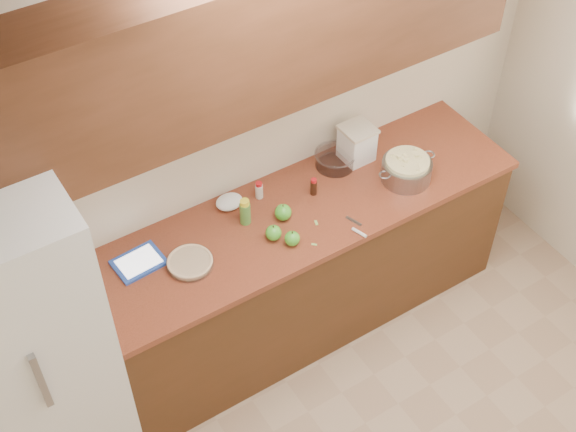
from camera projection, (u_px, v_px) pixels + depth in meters
room_shell at (495, 383)px, 3.03m from camera, size 3.60×3.60×3.60m
counter_run at (287, 273)px, 4.50m from camera, size 2.64×0.68×0.92m
upper_cabinets at (268, 32)px, 3.52m from camera, size 2.60×0.34×0.70m
fridge at (22, 346)px, 3.62m from camera, size 0.70×0.70×1.80m
pie at (190, 263)px, 3.92m from camera, size 0.23×0.23×0.04m
colander at (406, 170)px, 4.32m from camera, size 0.37×0.27×0.14m
flour_canister at (357, 143)px, 4.41m from camera, size 0.18×0.18×0.21m
tablet at (139, 262)px, 3.94m from camera, size 0.25×0.20×0.02m
paring_knife at (358, 231)px, 4.08m from camera, size 0.07×0.18×0.02m
lemon_bottle at (245, 212)px, 4.09m from camera, size 0.06×0.06×0.15m
cinnamon_shaker at (259, 190)px, 4.23m from camera, size 0.04×0.04×0.10m
vanilla_bottle at (314, 187)px, 4.25m from camera, size 0.04×0.04×0.10m
mixing_bowl at (335, 159)px, 4.41m from camera, size 0.23×0.23×0.09m
paper_towel at (229, 202)px, 4.20m from camera, size 0.16×0.14×0.06m
apple_left at (273, 233)px, 4.03m from camera, size 0.08×0.08×0.09m
apple_center at (283, 212)px, 4.13m from camera, size 0.09×0.09×0.10m
apple_front at (292, 238)px, 4.00m from camera, size 0.08×0.08×0.09m
peel_a at (271, 236)px, 4.07m from camera, size 0.03×0.02×0.00m
peel_b at (314, 244)px, 4.03m from camera, size 0.03×0.03×0.00m
peel_c at (316, 223)px, 4.13m from camera, size 0.02×0.04×0.00m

